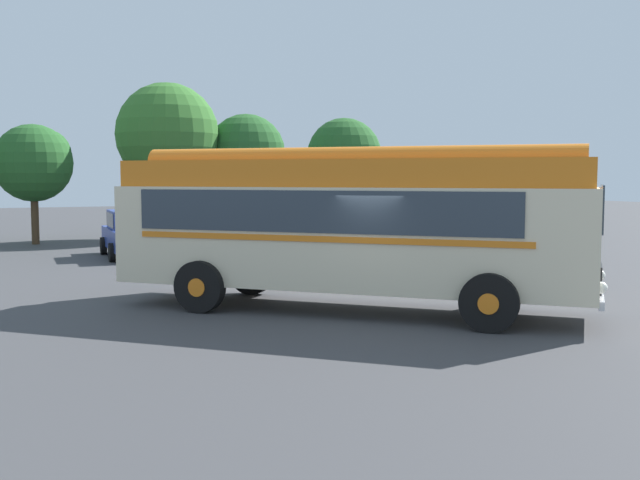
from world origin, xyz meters
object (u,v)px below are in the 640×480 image
(car_mid_left, at_px, (205,231))
(box_van, at_px, (264,214))
(car_near_left, at_px, (133,233))
(vintage_bus, at_px, (350,222))

(car_mid_left, distance_m, box_van, 3.12)
(car_near_left, bearing_deg, car_mid_left, 1.61)
(car_near_left, relative_size, car_mid_left, 1.01)
(car_mid_left, xyz_separation_m, box_van, (2.82, 1.23, 0.52))
(vintage_bus, distance_m, box_van, 14.48)
(vintage_bus, xyz_separation_m, car_near_left, (-2.15, 12.77, -1.05))
(vintage_bus, bearing_deg, car_mid_left, 87.70)
(car_near_left, distance_m, box_van, 5.67)
(vintage_bus, height_order, car_near_left, vintage_bus)
(car_near_left, bearing_deg, box_van, 13.34)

